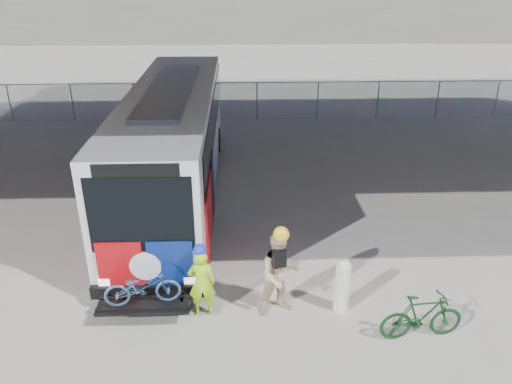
{
  "coord_description": "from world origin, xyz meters",
  "views": [
    {
      "loc": [
        0.11,
        -12.12,
        7.21
      ],
      "look_at": [
        0.53,
        -0.09,
        1.6
      ],
      "focal_mm": 35.0,
      "sensor_mm": 36.0,
      "label": 1
    }
  ],
  "objects_px": {
    "bollard": "(342,284)",
    "cyclist_hivis": "(202,281)",
    "cyclist_tan": "(280,273)",
    "bus": "(174,135)",
    "bike_parked": "(422,317)"
  },
  "relations": [
    {
      "from": "bollard",
      "to": "cyclist_hivis",
      "type": "bearing_deg",
      "value": -180.0
    },
    {
      "from": "cyclist_tan",
      "to": "bollard",
      "type": "bearing_deg",
      "value": -17.09
    },
    {
      "from": "bus",
      "to": "cyclist_hivis",
      "type": "xyz_separation_m",
      "value": [
        1.24,
        -6.33,
        -1.25
      ]
    },
    {
      "from": "cyclist_hivis",
      "to": "bike_parked",
      "type": "xyz_separation_m",
      "value": [
        4.58,
        -0.96,
        -0.32
      ]
    },
    {
      "from": "bollard",
      "to": "bike_parked",
      "type": "height_order",
      "value": "bollard"
    },
    {
      "from": "bike_parked",
      "to": "cyclist_tan",
      "type": "bearing_deg",
      "value": 66.26
    },
    {
      "from": "bollard",
      "to": "bus",
      "type": "bearing_deg",
      "value": 124.46
    },
    {
      "from": "cyclist_hivis",
      "to": "cyclist_tan",
      "type": "height_order",
      "value": "cyclist_tan"
    },
    {
      "from": "bus",
      "to": "cyclist_tan",
      "type": "bearing_deg",
      "value": -64.97
    },
    {
      "from": "bus",
      "to": "bollard",
      "type": "bearing_deg",
      "value": -55.54
    },
    {
      "from": "cyclist_hivis",
      "to": "cyclist_tan",
      "type": "xyz_separation_m",
      "value": [
        1.72,
        -0.0,
        0.16
      ]
    },
    {
      "from": "cyclist_hivis",
      "to": "bike_parked",
      "type": "distance_m",
      "value": 4.7
    },
    {
      "from": "bollard",
      "to": "bike_parked",
      "type": "distance_m",
      "value": 1.77
    },
    {
      "from": "bus",
      "to": "bike_parked",
      "type": "height_order",
      "value": "bus"
    },
    {
      "from": "cyclist_hivis",
      "to": "bike_parked",
      "type": "bearing_deg",
      "value": 164.12
    }
  ]
}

